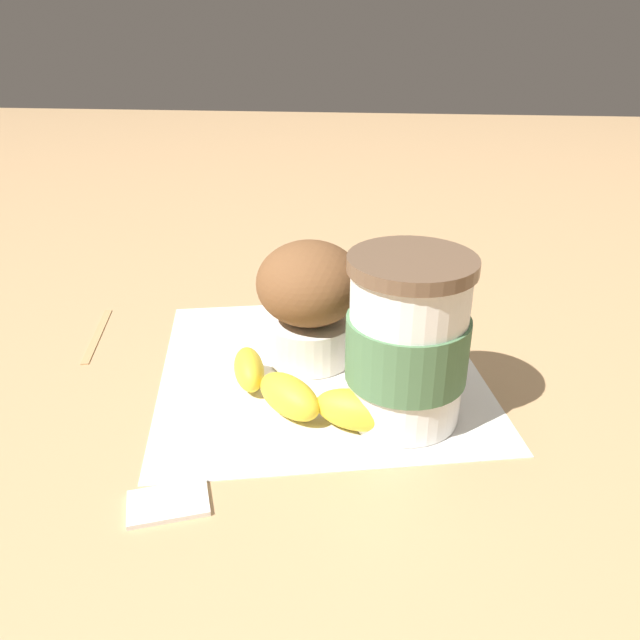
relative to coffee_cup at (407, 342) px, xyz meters
The scene contains 7 objects.
ground_plane 0.11m from the coffee_cup, 41.94° to the right, with size 3.00×3.00×0.00m, color tan.
paper_napkin 0.11m from the coffee_cup, 41.94° to the right, with size 0.27×0.27×0.00m, color white.
coffee_cup is the anchor object (origin of this frame).
muffin 0.11m from the coffee_cup, 44.64° to the right, with size 0.09×0.09×0.11m.
banana 0.08m from the coffee_cup, ahead, with size 0.19×0.10×0.03m.
sugar_packet 0.20m from the coffee_cup, 36.92° to the left, with size 0.05×0.03×0.01m, color white.
wooden_stirrer 0.31m from the coffee_cup, 19.94° to the right, with size 0.11×0.01×0.00m, color tan.
Camera 1 is at (-0.04, 0.46, 0.28)m, focal length 35.00 mm.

